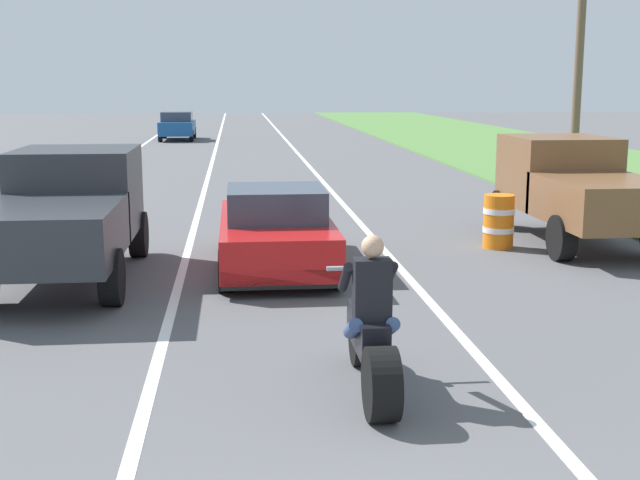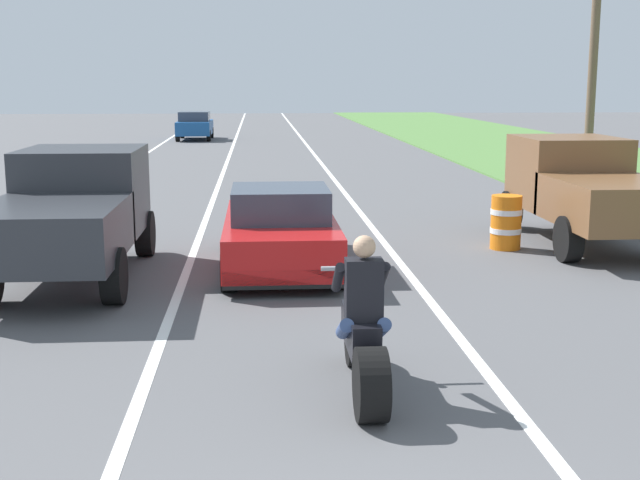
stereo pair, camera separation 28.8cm
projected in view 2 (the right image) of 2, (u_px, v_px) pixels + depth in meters
name	position (u px, v px, depth m)	size (l,w,h in m)	color
lane_stripe_left_solid	(86.00, 193.00, 23.40)	(0.14, 120.00, 0.01)	white
lane_stripe_right_solid	(343.00, 191.00, 23.92)	(0.14, 120.00, 0.01)	white
lane_stripe_centre_dashed	(216.00, 192.00, 23.66)	(0.14, 120.00, 0.01)	white
motorcycle_with_rider	(363.00, 339.00, 8.20)	(0.70, 2.21, 1.62)	black
sports_car_red	(280.00, 231.00, 13.94)	(1.84, 4.30, 1.37)	red
pickup_truck_left_lane_dark_grey	(72.00, 209.00, 13.10)	(2.02, 4.80, 1.98)	#2D3035
pickup_truck_right_shoulder_brown	(584.00, 186.00, 15.98)	(2.02, 4.80, 1.98)	brown
utility_pole_roadside	(595.00, 32.00, 22.84)	(0.24, 0.24, 8.75)	brown
construction_barrel_nearest	(506.00, 222.00, 15.58)	(0.58, 0.58, 1.00)	orange
distant_car_far_ahead	(195.00, 125.00, 44.89)	(1.80, 4.00, 1.50)	#194C8C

